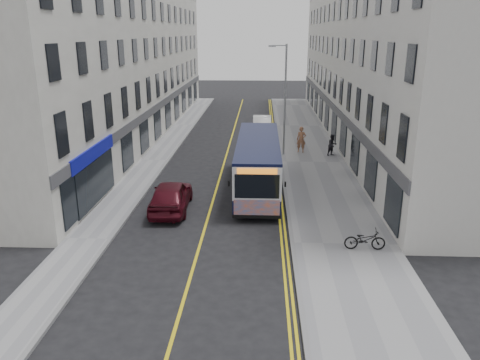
# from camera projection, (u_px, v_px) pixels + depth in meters

# --- Properties ---
(ground) EXTENTS (140.00, 140.00, 0.00)m
(ground) POSITION_uv_depth(u_px,v_px,m) (204.00, 232.00, 21.55)
(ground) COLOR black
(ground) RESTS_ON ground
(pavement_east) EXTENTS (4.50, 64.00, 0.12)m
(pavement_east) POSITION_uv_depth(u_px,v_px,m) (313.00, 163.00, 32.68)
(pavement_east) COLOR gray
(pavement_east) RESTS_ON ground
(pavement_west) EXTENTS (2.00, 64.00, 0.12)m
(pavement_west) POSITION_uv_depth(u_px,v_px,m) (154.00, 161.00, 33.18)
(pavement_west) COLOR gray
(pavement_west) RESTS_ON ground
(kerb_east) EXTENTS (0.18, 64.00, 0.13)m
(kerb_east) POSITION_uv_depth(u_px,v_px,m) (281.00, 162.00, 32.78)
(kerb_east) COLOR slate
(kerb_east) RESTS_ON ground
(kerb_west) EXTENTS (0.18, 64.00, 0.13)m
(kerb_west) POSITION_uv_depth(u_px,v_px,m) (168.00, 161.00, 33.13)
(kerb_west) COLOR slate
(kerb_west) RESTS_ON ground
(road_centre_line) EXTENTS (0.12, 64.00, 0.01)m
(road_centre_line) POSITION_uv_depth(u_px,v_px,m) (224.00, 162.00, 32.98)
(road_centre_line) COLOR gold
(road_centre_line) RESTS_ON ground
(road_dbl_yellow_inner) EXTENTS (0.10, 64.00, 0.01)m
(road_dbl_yellow_inner) POSITION_uv_depth(u_px,v_px,m) (275.00, 163.00, 32.82)
(road_dbl_yellow_inner) COLOR gold
(road_dbl_yellow_inner) RESTS_ON ground
(road_dbl_yellow_outer) EXTENTS (0.10, 64.00, 0.01)m
(road_dbl_yellow_outer) POSITION_uv_depth(u_px,v_px,m) (277.00, 163.00, 32.81)
(road_dbl_yellow_outer) COLOR gold
(road_dbl_yellow_outer) RESTS_ON ground
(terrace_east) EXTENTS (6.00, 46.00, 13.00)m
(terrace_east) POSITION_uv_depth(u_px,v_px,m) (369.00, 60.00, 39.06)
(terrace_east) COLOR silver
(terrace_east) RESTS_ON ground
(terrace_west) EXTENTS (6.00, 46.00, 13.00)m
(terrace_west) POSITION_uv_depth(u_px,v_px,m) (127.00, 60.00, 39.97)
(terrace_west) COLOR silver
(terrace_west) RESTS_ON ground
(streetlamp) EXTENTS (1.32, 0.18, 8.00)m
(streetlamp) POSITION_uv_depth(u_px,v_px,m) (284.00, 96.00, 33.37)
(streetlamp) COLOR gray
(streetlamp) RESTS_ON ground
(city_bus) EXTENTS (2.40, 10.28, 2.99)m
(city_bus) POSITION_uv_depth(u_px,v_px,m) (258.00, 163.00, 26.79)
(city_bus) COLOR black
(city_bus) RESTS_ON ground
(bicycle) EXTENTS (1.70, 0.61, 0.89)m
(bicycle) POSITION_uv_depth(u_px,v_px,m) (365.00, 240.00, 19.41)
(bicycle) COLOR black
(bicycle) RESTS_ON pavement_east
(pedestrian_near) EXTENTS (0.75, 0.54, 1.93)m
(pedestrian_near) POSITION_uv_depth(u_px,v_px,m) (301.00, 140.00, 35.01)
(pedestrian_near) COLOR #935F43
(pedestrian_near) RESTS_ON pavement_east
(pedestrian_far) EXTENTS (0.96, 0.90, 1.56)m
(pedestrian_far) POSITION_uv_depth(u_px,v_px,m) (332.00, 145.00, 34.09)
(pedestrian_far) COLOR black
(pedestrian_far) RESTS_ON pavement_east
(car_white) EXTENTS (1.62, 4.64, 1.53)m
(car_white) POSITION_uv_depth(u_px,v_px,m) (262.00, 125.00, 42.20)
(car_white) COLOR silver
(car_white) RESTS_ON ground
(car_maroon) EXTENTS (2.01, 4.68, 1.58)m
(car_maroon) POSITION_uv_depth(u_px,v_px,m) (171.00, 196.00, 23.94)
(car_maroon) COLOR #430B15
(car_maroon) RESTS_ON ground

